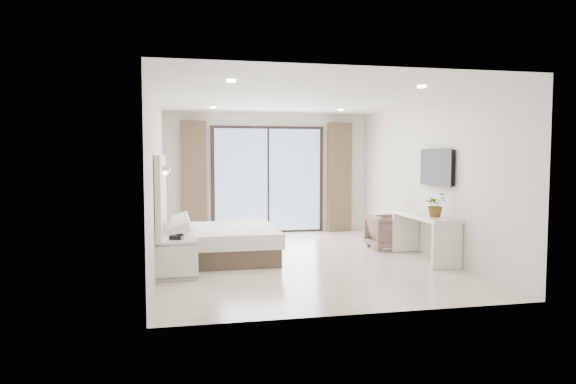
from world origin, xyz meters
name	(u,v)px	position (x,y,z in m)	size (l,w,h in m)	color
ground	(299,259)	(0.00, 0.00, 0.00)	(6.20, 6.20, 0.00)	beige
room_shell	(279,165)	(-0.20, 0.76, 1.58)	(4.62, 6.22, 2.72)	silver
bed	(217,243)	(-1.35, 0.24, 0.28)	(1.92, 1.82, 0.67)	brown
nightstand	(176,258)	(-2.02, -0.93, 0.28)	(0.61, 0.50, 0.55)	silver
phone	(176,237)	(-2.01, -0.93, 0.58)	(0.17, 0.14, 0.06)	black
console_desk	(425,227)	(2.04, -0.52, 0.57)	(0.51, 1.64, 0.77)	silver
plant	(436,207)	(2.04, -0.87, 0.92)	(0.35, 0.39, 0.30)	#33662D
armchair	(388,230)	(1.85, 0.58, 0.35)	(0.68, 0.63, 0.70)	#876758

